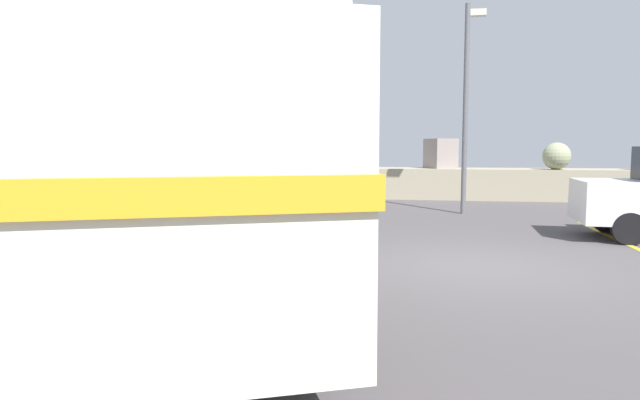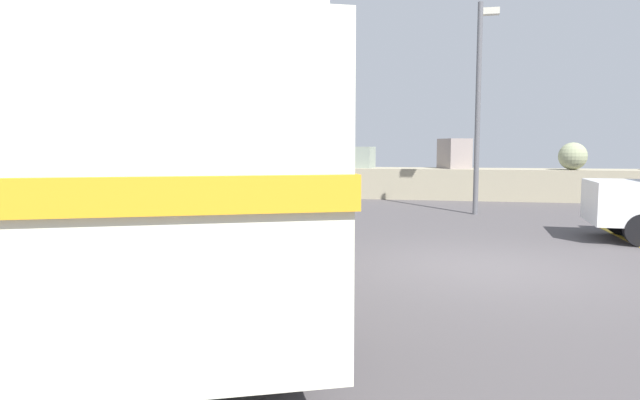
% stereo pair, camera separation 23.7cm
% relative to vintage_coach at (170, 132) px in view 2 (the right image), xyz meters
% --- Properties ---
extents(ground, '(32.00, 26.00, 0.02)m').
position_rel_vintage_coach_xyz_m(ground, '(3.93, 2.41, -2.04)').
color(ground, '#4C4749').
extents(breakwater, '(31.36, 1.95, 2.48)m').
position_rel_vintage_coach_xyz_m(breakwater, '(3.50, 14.21, -1.35)').
color(breakwater, gray).
rests_on(breakwater, ground).
extents(vintage_coach, '(5.62, 8.82, 3.70)m').
position_rel_vintage_coach_xyz_m(vintage_coach, '(0.00, 0.00, 0.00)').
color(vintage_coach, black).
rests_on(vintage_coach, ground).
extents(lamp_post, '(0.63, 0.90, 5.71)m').
position_rel_vintage_coach_xyz_m(lamp_post, '(4.34, 9.58, 1.21)').
color(lamp_post, '#5B5B60').
rests_on(lamp_post, ground).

